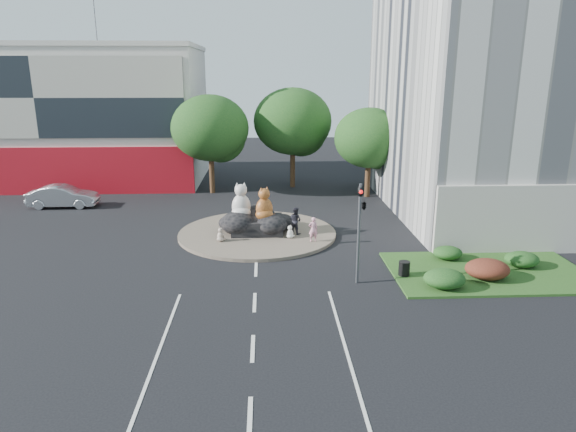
# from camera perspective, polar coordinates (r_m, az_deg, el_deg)

# --- Properties ---
(ground) EXTENTS (120.00, 120.00, 0.00)m
(ground) POSITION_cam_1_polar(r_m,az_deg,el_deg) (23.53, -3.73, -9.56)
(ground) COLOR black
(ground) RESTS_ON ground
(roundabout_island) EXTENTS (10.00, 10.00, 0.20)m
(roundabout_island) POSITION_cam_1_polar(r_m,az_deg,el_deg) (32.82, -3.42, -1.92)
(roundabout_island) COLOR brown
(roundabout_island) RESTS_ON ground
(rock_plinth) EXTENTS (3.20, 2.60, 0.90)m
(rock_plinth) POSITION_cam_1_polar(r_m,az_deg,el_deg) (32.66, -3.44, -1.00)
(rock_plinth) COLOR black
(rock_plinth) RESTS_ON roundabout_island
(shophouse_block) EXTENTS (25.20, 12.30, 17.40)m
(shophouse_block) POSITION_cam_1_polar(r_m,az_deg,el_deg) (52.71, -23.58, 10.28)
(shophouse_block) COLOR silver
(shophouse_block) RESTS_ON ground
(grass_verge) EXTENTS (10.00, 6.00, 0.12)m
(grass_verge) POSITION_cam_1_polar(r_m,az_deg,el_deg) (28.63, 21.29, -5.79)
(grass_verge) COLOR #1F4316
(grass_verge) RESTS_ON ground
(tree_left) EXTENTS (6.46, 6.46, 8.27)m
(tree_left) POSITION_cam_1_polar(r_m,az_deg,el_deg) (43.83, -8.55, 9.31)
(tree_left) COLOR #382314
(tree_left) RESTS_ON ground
(tree_mid) EXTENTS (6.84, 6.84, 8.76)m
(tree_mid) POSITION_cam_1_polar(r_m,az_deg,el_deg) (45.62, 0.61, 10.12)
(tree_mid) COLOR #382314
(tree_mid) RESTS_ON ground
(tree_right) EXTENTS (5.70, 5.70, 7.30)m
(tree_right) POSITION_cam_1_polar(r_m,az_deg,el_deg) (42.55, 9.09, 8.25)
(tree_right) COLOR #382314
(tree_right) RESTS_ON ground
(hedge_near_green) EXTENTS (2.00, 1.60, 0.90)m
(hedge_near_green) POSITION_cam_1_polar(r_m,az_deg,el_deg) (25.64, 16.98, -6.67)
(hedge_near_green) COLOR #123916
(hedge_near_green) RESTS_ON grass_verge
(hedge_red) EXTENTS (2.20, 1.76, 0.99)m
(hedge_red) POSITION_cam_1_polar(r_m,az_deg,el_deg) (27.39, 21.27, -5.52)
(hedge_red) COLOR #431D12
(hedge_red) RESTS_ON grass_verge
(hedge_mid_green) EXTENTS (1.80, 1.44, 0.81)m
(hedge_mid_green) POSITION_cam_1_polar(r_m,az_deg,el_deg) (29.75, 24.54, -4.40)
(hedge_mid_green) COLOR #123916
(hedge_mid_green) RESTS_ON grass_verge
(hedge_back_green) EXTENTS (1.60, 1.28, 0.72)m
(hedge_back_green) POSITION_cam_1_polar(r_m,az_deg,el_deg) (29.50, 17.33, -3.92)
(hedge_back_green) COLOR #123916
(hedge_back_green) RESTS_ON grass_verge
(traffic_light) EXTENTS (0.44, 1.24, 5.00)m
(traffic_light) POSITION_cam_1_polar(r_m,az_deg,el_deg) (24.56, 8.17, 0.42)
(traffic_light) COLOR #595B60
(traffic_light) RESTS_ON ground
(street_lamp) EXTENTS (2.34, 0.22, 8.06)m
(street_lamp) POSITION_cam_1_polar(r_m,az_deg,el_deg) (32.21, 19.93, 4.99)
(street_lamp) COLOR #595B60
(street_lamp) RESTS_ON ground
(cat_white) EXTENTS (1.51, 1.36, 2.29)m
(cat_white) POSITION_cam_1_polar(r_m,az_deg,el_deg) (32.42, -5.24, 1.76)
(cat_white) COLOR beige
(cat_white) RESTS_ON rock_plinth
(cat_tabby) EXTENTS (1.63, 1.57, 2.10)m
(cat_tabby) POSITION_cam_1_polar(r_m,az_deg,el_deg) (31.93, -2.66, 1.42)
(cat_tabby) COLOR #AD6824
(cat_tabby) RESTS_ON rock_plinth
(kitten_calico) EXTENTS (0.65, 0.61, 0.86)m
(kitten_calico) POSITION_cam_1_polar(r_m,az_deg,el_deg) (31.09, -7.50, -2.01)
(kitten_calico) COLOR silver
(kitten_calico) RESTS_ON roundabout_island
(kitten_white) EXTENTS (0.65, 0.65, 0.82)m
(kitten_white) POSITION_cam_1_polar(r_m,az_deg,el_deg) (31.42, 0.22, -1.72)
(kitten_white) COLOR white
(kitten_white) RESTS_ON roundabout_island
(pedestrian_pink) EXTENTS (0.59, 0.43, 1.51)m
(pedestrian_pink) POSITION_cam_1_polar(r_m,az_deg,el_deg) (30.73, 2.81, -1.48)
(pedestrian_pink) COLOR pink
(pedestrian_pink) RESTS_ON roundabout_island
(pedestrian_dark) EXTENTS (1.05, 1.03, 1.71)m
(pedestrian_dark) POSITION_cam_1_polar(r_m,az_deg,el_deg) (32.13, 0.82, -0.50)
(pedestrian_dark) COLOR #222129
(pedestrian_dark) RESTS_ON roundabout_island
(parked_car) EXTENTS (5.16, 1.86, 1.69)m
(parked_car) POSITION_cam_1_polar(r_m,az_deg,el_deg) (42.86, -23.73, 2.01)
(parked_car) COLOR #AFB1B7
(parked_car) RESTS_ON ground
(litter_bin) EXTENTS (0.59, 0.59, 0.73)m
(litter_bin) POSITION_cam_1_polar(r_m,az_deg,el_deg) (26.64, 12.78, -5.70)
(litter_bin) COLOR black
(litter_bin) RESTS_ON grass_verge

